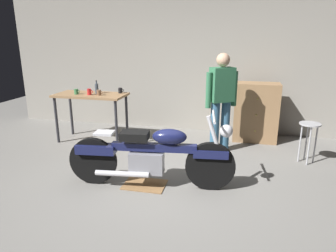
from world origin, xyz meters
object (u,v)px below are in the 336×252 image
Objects in this scene: mug_green_speckled at (76,92)px; mug_brown_stoneware at (99,93)px; motorcycle at (152,154)px; mug_red_diner at (89,92)px; person_standing at (221,99)px; bottle at (97,88)px; wooden_dresser at (256,112)px; mug_black_matte at (120,91)px; shop_stool at (309,132)px.

mug_green_speckled is 0.45m from mug_brown_stoneware.
motorcycle is 19.68× the size of mug_red_diner.
person_standing is at bearing 1.18° from mug_brown_stoneware.
mug_green_speckled is (-2.62, -0.05, 0.02)m from person_standing.
bottle reaches higher than motorcycle.
mug_brown_stoneware is (0.19, -0.00, -0.01)m from mug_red_diner.
mug_black_matte is at bearing -168.45° from wooden_dresser.
mug_red_diner is (-2.97, -0.79, 0.41)m from wooden_dresser.
person_standing is 1.04m from wooden_dresser.
mug_brown_stoneware is at bearing 177.86° from shop_stool.
wooden_dresser is at bearing 51.89° from motorcycle.
mug_green_speckled is (-3.23, -0.80, 0.40)m from wooden_dresser.
bottle is at bearing 25.66° from mug_green_speckled.
shop_stool is at bearing -1.89° from mug_green_speckled.
person_standing reaches higher than motorcycle.
motorcycle is 20.52× the size of mug_black_matte.
bottle is at bearing -162.59° from mug_black_matte.
shop_stool is at bearing 25.19° from motorcycle.
motorcycle is at bearing -121.51° from wooden_dresser.
person_standing reaches higher than mug_black_matte.
motorcycle is 3.41× the size of shop_stool.
mug_green_speckled is at bearing 178.11° from shop_stool.
mug_black_matte is 0.96× the size of mug_brown_stoneware.
mug_red_diner is at bearing 0.31° from mug_green_speckled.
person_standing is 15.28× the size of mug_green_speckled.
motorcycle is 2.22m from mug_red_diner.
mug_brown_stoneware is at bearing -31.58° from person_standing.
mug_brown_stoneware is (-0.29, -0.29, -0.00)m from mug_black_matte.
motorcycle and mug_green_speckled have the same top height.
mug_black_matte is at bearing 115.54° from motorcycle.
bottle reaches higher than mug_green_speckled.
shop_stool is 5.85× the size of mug_green_speckled.
mug_black_matte reaches higher than motorcycle.
person_standing is (0.77, 1.51, 0.48)m from motorcycle.
shop_stool is at bearing -7.36° from mug_black_matte.
mug_black_matte is (0.48, 0.29, -0.01)m from mug_red_diner.
wooden_dresser is (1.39, 2.26, 0.10)m from motorcycle.
person_standing reaches higher than shop_stool.
mug_red_diner is 0.18m from bottle.
mug_black_matte is at bearing 30.61° from mug_red_diner.
mug_black_matte is (-1.10, 1.75, 0.50)m from motorcycle.
mug_red_diner is at bearing 179.66° from mug_brown_stoneware.
bottle is at bearing 126.38° from motorcycle.
wooden_dresser reaches higher than mug_red_diner.
wooden_dresser reaches higher than shop_stool.
wooden_dresser is 2.92m from mug_brown_stoneware.
bottle reaches higher than mug_black_matte.
motorcycle is 2.13m from mug_black_matte.
person_standing is 6.93× the size of bottle.
bottle is at bearing 175.46° from shop_stool.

